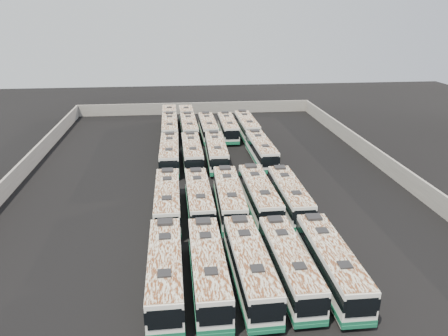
% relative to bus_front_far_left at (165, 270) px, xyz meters
% --- Properties ---
extents(ground, '(140.00, 140.00, 0.00)m').
position_rel_bus_front_far_left_xyz_m(ground, '(4.74, 20.64, -1.65)').
color(ground, black).
rests_on(ground, ground).
extents(perimeter_wall, '(45.20, 73.20, 2.20)m').
position_rel_bus_front_far_left_xyz_m(perimeter_wall, '(4.74, 20.64, -0.55)').
color(perimeter_wall, slate).
rests_on(perimeter_wall, ground).
extents(bus_front_far_left, '(2.55, 11.47, 3.22)m').
position_rel_bus_front_far_left_xyz_m(bus_front_far_left, '(0.00, 0.00, 0.00)').
color(bus_front_far_left, white).
rests_on(bus_front_far_left, ground).
extents(bus_front_left, '(2.50, 11.32, 3.18)m').
position_rel_bus_front_far_left_xyz_m(bus_front_left, '(3.08, -0.05, -0.02)').
color(bus_front_left, white).
rests_on(bus_front_left, ground).
extents(bus_front_center, '(2.67, 11.43, 3.20)m').
position_rel_bus_front_far_left_xyz_m(bus_front_center, '(6.15, -0.08, -0.01)').
color(bus_front_center, white).
rests_on(bus_front_center, ground).
extents(bus_front_right, '(2.56, 11.01, 3.09)m').
position_rel_bus_front_far_left_xyz_m(bus_front_right, '(9.10, -0.01, -0.07)').
color(bus_front_right, white).
rests_on(bus_front_right, ground).
extents(bus_front_far_right, '(2.43, 11.28, 3.17)m').
position_rel_bus_front_far_left_xyz_m(bus_front_far_right, '(12.22, -0.27, -0.03)').
color(bus_front_far_right, white).
rests_on(bus_front_far_right, ground).
extents(bus_midfront_far_left, '(2.45, 11.32, 3.19)m').
position_rel_bus_front_far_left_xyz_m(bus_midfront_far_left, '(-0.01, 12.29, -0.02)').
color(bus_midfront_far_left, white).
rests_on(bus_midfront_far_left, ground).
extents(bus_midfront_left, '(2.51, 10.99, 3.08)m').
position_rel_bus_front_far_left_xyz_m(bus_midfront_left, '(3.09, 12.48, -0.07)').
color(bus_midfront_left, white).
rests_on(bus_midfront_left, ground).
extents(bus_midfront_center, '(2.64, 11.42, 3.20)m').
position_rel_bus_front_far_left_xyz_m(bus_midfront_center, '(6.10, 12.30, -0.01)').
color(bus_midfront_center, white).
rests_on(bus_midfront_center, ground).
extents(bus_midfront_right, '(2.63, 11.49, 3.23)m').
position_rel_bus_front_far_left_xyz_m(bus_midfront_right, '(9.18, 12.50, 0.00)').
color(bus_midfront_right, white).
rests_on(bus_midfront_right, ground).
extents(bus_midfront_far_right, '(2.32, 10.93, 3.08)m').
position_rel_bus_front_far_left_xyz_m(bus_midfront_far_right, '(12.26, 12.32, -0.07)').
color(bus_midfront_far_right, white).
rests_on(bus_midfront_far_right, ground).
extents(bus_midback_far_left, '(2.45, 11.32, 3.19)m').
position_rel_bus_front_far_left_xyz_m(bus_midback_far_left, '(0.06, 27.17, -0.02)').
color(bus_midback_far_left, white).
rests_on(bus_midback_far_left, ground).
extents(bus_midback_left, '(2.51, 11.18, 3.14)m').
position_rel_bus_front_far_left_xyz_m(bus_midback_left, '(2.98, 27.28, -0.04)').
color(bus_midback_left, white).
rests_on(bus_midback_left, ground).
extents(bus_midback_center, '(2.59, 11.35, 3.19)m').
position_rel_bus_front_far_left_xyz_m(bus_midback_center, '(6.17, 27.21, -0.02)').
color(bus_midback_center, white).
rests_on(bus_midback_center, ground).
extents(bus_midback_far_right, '(2.55, 11.22, 3.15)m').
position_rel_bus_front_far_left_xyz_m(bus_midback_far_right, '(12.22, 27.39, -0.04)').
color(bus_midback_far_right, white).
rests_on(bus_midback_far_right, ground).
extents(bus_back_far_left, '(2.68, 17.83, 3.23)m').
position_rel_bus_front_far_left_xyz_m(bus_back_far_left, '(-0.05, 42.84, -0.00)').
color(bus_back_far_left, white).
rests_on(bus_back_far_left, ground).
extents(bus_back_left, '(2.74, 17.36, 3.14)m').
position_rel_bus_front_far_left_xyz_m(bus_back_left, '(2.95, 42.87, -0.05)').
color(bus_back_left, white).
rests_on(bus_back_left, ground).
extents(bus_back_center, '(2.53, 11.05, 3.10)m').
position_rel_bus_front_far_left_xyz_m(bus_back_center, '(6.04, 39.94, -0.06)').
color(bus_back_center, white).
rests_on(bus_back_center, ground).
extents(bus_back_right, '(2.36, 10.99, 3.09)m').
position_rel_bus_front_far_left_xyz_m(bus_back_right, '(9.22, 39.82, -0.07)').
color(bus_back_right, white).
rests_on(bus_back_right, ground).
extents(bus_back_far_right, '(2.51, 11.49, 3.23)m').
position_rel_bus_front_far_left_xyz_m(bus_back_far_right, '(12.25, 39.93, 0.00)').
color(bus_back_far_right, white).
rests_on(bus_back_far_right, ground).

